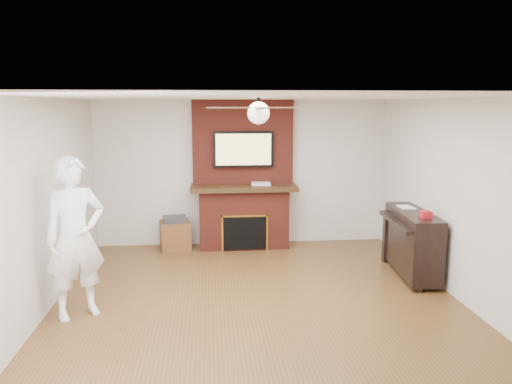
{
  "coord_description": "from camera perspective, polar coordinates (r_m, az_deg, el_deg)",
  "views": [
    {
      "loc": [
        -0.59,
        -5.8,
        2.41
      ],
      "look_at": [
        0.06,
        0.9,
        1.23
      ],
      "focal_mm": 35.0,
      "sensor_mm": 36.0,
      "label": 1
    }
  ],
  "objects": [
    {
      "name": "fireplace",
      "position": [
        8.49,
        -1.46,
        0.32
      ],
      "size": [
        1.78,
        0.64,
        2.5
      ],
      "color": "maroon",
      "rests_on": "ground"
    },
    {
      "name": "candle_blue",
      "position": [
        8.52,
        0.3,
        -6.26
      ],
      "size": [
        0.07,
        0.07,
        0.07
      ],
      "primitive_type": "cylinder",
      "color": "teal",
      "rests_on": "ground"
    },
    {
      "name": "room_shell",
      "position": [
        5.95,
        0.28,
        -1.34
      ],
      "size": [
        5.36,
        5.86,
        2.86
      ],
      "color": "#513317",
      "rests_on": "ground"
    },
    {
      "name": "candle_cream",
      "position": [
        8.47,
        -1.01,
        -6.21
      ],
      "size": [
        0.08,
        0.08,
        0.11
      ],
      "primitive_type": "cylinder",
      "color": "beige",
      "rests_on": "ground"
    },
    {
      "name": "piano",
      "position": [
        7.45,
        17.36,
        -5.41
      ],
      "size": [
        0.64,
        1.46,
        1.02
      ],
      "rotation": [
        0.0,
        0.0,
        -0.09
      ],
      "color": "black",
      "rests_on": "ground"
    },
    {
      "name": "cable_box",
      "position": [
        8.4,
        0.56,
        0.97
      ],
      "size": [
        0.33,
        0.2,
        0.05
      ],
      "primitive_type": "cube",
      "rotation": [
        0.0,
        0.0,
        -0.04
      ],
      "color": "silver",
      "rests_on": "fireplace"
    },
    {
      "name": "tv",
      "position": [
        8.36,
        -1.46,
        4.9
      ],
      "size": [
        1.0,
        0.08,
        0.6
      ],
      "color": "black",
      "rests_on": "fireplace"
    },
    {
      "name": "person",
      "position": [
        6.01,
        -19.95,
        -4.94
      ],
      "size": [
        0.82,
        0.75,
        1.86
      ],
      "primitive_type": "imported",
      "rotation": [
        0.0,
        0.0,
        0.58
      ],
      "color": "white",
      "rests_on": "ground"
    },
    {
      "name": "side_table",
      "position": [
        8.58,
        -9.23,
        -4.74
      ],
      "size": [
        0.56,
        0.56,
        0.56
      ],
      "rotation": [
        0.0,
        0.0,
        0.18
      ],
      "color": "brown",
      "rests_on": "ground"
    },
    {
      "name": "candle_orange",
      "position": [
        8.5,
        -2.13,
        -6.15
      ],
      "size": [
        0.06,
        0.06,
        0.12
      ],
      "primitive_type": "cylinder",
      "color": "orange",
      "rests_on": "ground"
    },
    {
      "name": "candle_green",
      "position": [
        8.47,
        -1.61,
        -6.33
      ],
      "size": [
        0.07,
        0.07,
        0.08
      ],
      "primitive_type": "cylinder",
      "color": "#558937",
      "rests_on": "ground"
    },
    {
      "name": "ceiling_fan",
      "position": [
        5.83,
        0.29,
        9.13
      ],
      "size": [
        1.21,
        1.21,
        0.31
      ],
      "color": "black",
      "rests_on": "room_shell"
    }
  ]
}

